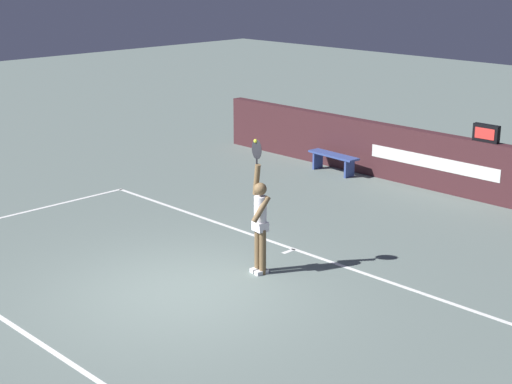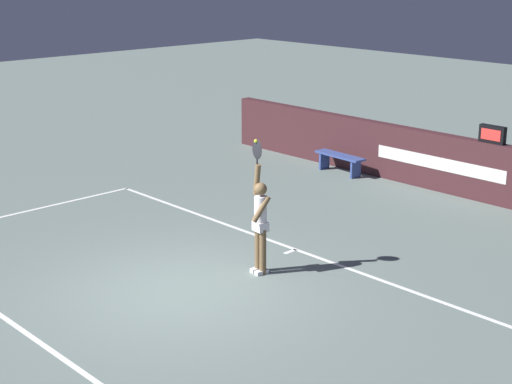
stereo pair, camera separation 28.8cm
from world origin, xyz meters
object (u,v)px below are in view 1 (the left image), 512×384
speed_display (486,133)px  tennis_ball (255,141)px  courtside_bench_far (333,159)px  tennis_player (260,220)px

speed_display → tennis_ball: bearing=-95.1°
courtside_bench_far → tennis_ball: bearing=-61.3°
speed_display → courtside_bench_far: speed_display is taller
speed_display → tennis_player: 6.54m
tennis_player → courtside_bench_far: (-3.37, 5.95, -0.59)m
tennis_player → tennis_ball: 1.34m
courtside_bench_far → tennis_player: bearing=-60.5°
tennis_ball → courtside_bench_far: bearing=118.7°
speed_display → tennis_player: size_ratio=0.26×
tennis_ball → tennis_player: bearing=-4.2°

